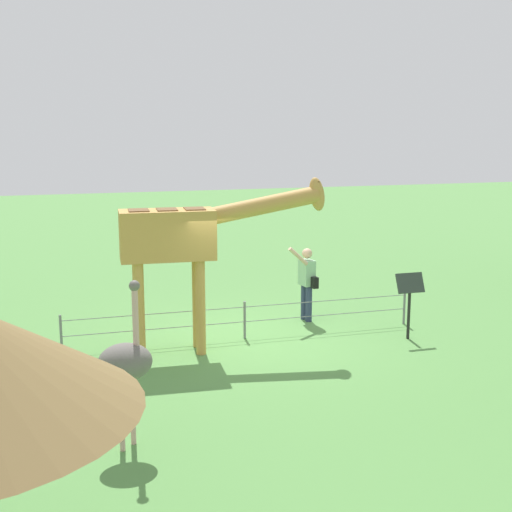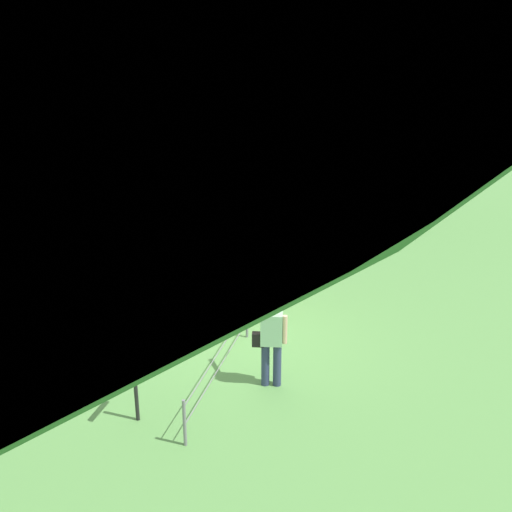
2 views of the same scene
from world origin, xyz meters
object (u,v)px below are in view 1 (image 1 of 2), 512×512
Objects in this scene: giraffe at (186,240)px; ostrich at (126,362)px; info_sign at (410,292)px; visitor at (307,280)px.

ostrich is at bearing -112.12° from giraffe.
giraffe is 1.72× the size of ostrich.
giraffe is at bearing 67.88° from ostrich.
giraffe is at bearing 173.80° from info_sign.
giraffe is at bearing -155.40° from visitor.
visitor is (2.84, 1.30, -1.22)m from giraffe.
visitor is 2.31m from info_sign.
visitor is 0.74× the size of ostrich.
visitor is 1.27× the size of info_sign.
ostrich is 1.70× the size of info_sign.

